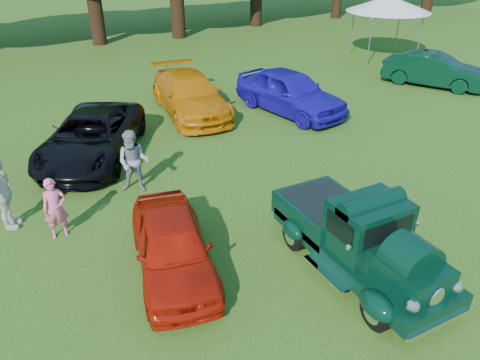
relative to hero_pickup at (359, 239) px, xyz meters
name	(u,v)px	position (x,y,z in m)	size (l,w,h in m)	color
ground	(292,261)	(-1.11, 0.82, -0.77)	(120.00, 120.00, 0.00)	#274911
hero_pickup	(359,239)	(0.00, 0.00, 0.00)	(2.13, 4.56, 1.78)	black
red_convertible	(173,246)	(-3.55, 1.74, -0.12)	(1.54, 3.84, 1.31)	#A01306
back_car_black	(91,136)	(-3.83, 8.26, -0.04)	(2.43, 5.28, 1.47)	black
back_car_orange	(190,94)	(0.47, 10.56, -0.01)	(2.15, 5.29, 1.53)	#C26906
back_car_blue	(290,92)	(4.01, 8.83, 0.07)	(1.98, 4.93, 1.68)	#190E9C
back_car_green	(434,70)	(11.81, 8.69, -0.03)	(1.57, 4.49, 1.48)	black
spectator_pink	(55,208)	(-5.52, 4.26, 0.00)	(0.56, 0.37, 1.54)	#D45781
spectator_grey	(134,162)	(-3.25, 5.53, 0.13)	(0.88, 0.69, 1.81)	gray
spectator_white	(3,194)	(-6.55, 5.22, 0.17)	(1.10, 0.46, 1.88)	silver
canopy_tent	(389,4)	(13.23, 13.59, 2.12)	(5.70, 5.70, 3.33)	silver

